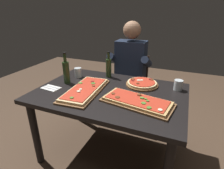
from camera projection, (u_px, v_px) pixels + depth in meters
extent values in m
plane|color=#4C3828|center=(110.00, 151.00, 2.01)|extent=(6.40, 6.40, 0.00)
cube|color=black|center=(110.00, 93.00, 1.72)|extent=(1.40, 0.96, 0.04)
cylinder|color=black|center=(35.00, 133.00, 1.75)|extent=(0.07, 0.07, 0.70)
cylinder|color=black|center=(79.00, 98.00, 2.43)|extent=(0.07, 0.07, 0.70)
cylinder|color=black|center=(176.00, 118.00, 1.99)|extent=(0.07, 0.07, 0.70)
cube|color=brown|center=(137.00, 103.00, 1.49)|extent=(0.62, 0.36, 0.02)
cube|color=tan|center=(137.00, 101.00, 1.49)|extent=(0.58, 0.33, 0.02)
cube|color=red|center=(137.00, 99.00, 1.48)|extent=(0.53, 0.29, 0.01)
cylinder|color=#4C7F2D|center=(146.00, 99.00, 1.48)|extent=(0.02, 0.02, 0.01)
cylinder|color=brown|center=(113.00, 93.00, 1.57)|extent=(0.03, 0.03, 0.00)
cylinder|color=#4C7F2D|center=(142.00, 98.00, 1.49)|extent=(0.03, 0.03, 0.01)
cylinder|color=brown|center=(139.00, 95.00, 1.54)|extent=(0.04, 0.04, 0.01)
cylinder|color=#4C7F2D|center=(148.00, 101.00, 1.45)|extent=(0.03, 0.03, 0.01)
cylinder|color=brown|center=(118.00, 97.00, 1.51)|extent=(0.04, 0.04, 0.00)
cylinder|color=#4C7F2D|center=(149.00, 108.00, 1.35)|extent=(0.04, 0.04, 0.01)
cylinder|color=beige|center=(160.00, 110.00, 1.32)|extent=(0.03, 0.03, 0.01)
cylinder|color=#4C7F2D|center=(144.00, 103.00, 1.41)|extent=(0.04, 0.04, 0.01)
cube|color=brown|center=(85.00, 91.00, 1.70)|extent=(0.32, 0.63, 0.02)
cube|color=#E5C184|center=(85.00, 89.00, 1.70)|extent=(0.28, 0.59, 0.02)
cube|color=red|center=(85.00, 88.00, 1.69)|extent=(0.25, 0.54, 0.01)
cylinder|color=#4C7F2D|center=(81.00, 83.00, 1.79)|extent=(0.04, 0.04, 0.00)
cylinder|color=brown|center=(94.00, 86.00, 1.72)|extent=(0.03, 0.03, 0.00)
cylinder|color=beige|center=(79.00, 91.00, 1.61)|extent=(0.03, 0.03, 0.01)
cylinder|color=maroon|center=(92.00, 81.00, 1.83)|extent=(0.03, 0.03, 0.01)
cylinder|color=beige|center=(80.00, 89.00, 1.65)|extent=(0.03, 0.03, 0.01)
cylinder|color=#4C7F2D|center=(93.00, 83.00, 1.78)|extent=(0.04, 0.04, 0.00)
cylinder|color=#4C7F2D|center=(72.00, 98.00, 1.49)|extent=(0.03, 0.03, 0.01)
cylinder|color=brown|center=(142.00, 85.00, 1.84)|extent=(0.33, 0.33, 0.02)
cylinder|color=#E5C184|center=(142.00, 83.00, 1.84)|extent=(0.30, 0.30, 0.02)
cylinder|color=red|center=(142.00, 82.00, 1.83)|extent=(0.26, 0.26, 0.01)
cylinder|color=brown|center=(151.00, 79.00, 1.88)|extent=(0.04, 0.04, 0.00)
cylinder|color=maroon|center=(150.00, 79.00, 1.89)|extent=(0.03, 0.03, 0.01)
cylinder|color=beige|center=(139.00, 80.00, 1.85)|extent=(0.04, 0.04, 0.01)
cylinder|color=maroon|center=(133.00, 80.00, 1.85)|extent=(0.03, 0.03, 0.01)
cylinder|color=brown|center=(133.00, 79.00, 1.88)|extent=(0.04, 0.04, 0.01)
cylinder|color=brown|center=(138.00, 83.00, 1.78)|extent=(0.03, 0.03, 0.01)
cylinder|color=beige|center=(142.00, 80.00, 1.86)|extent=(0.03, 0.03, 0.00)
cylinder|color=#233819|center=(109.00, 68.00, 2.03)|extent=(0.06, 0.06, 0.21)
cylinder|color=#233819|center=(109.00, 56.00, 1.98)|extent=(0.03, 0.03, 0.07)
cylinder|color=black|center=(109.00, 52.00, 1.96)|extent=(0.03, 0.03, 0.01)
cylinder|color=#233819|center=(66.00, 73.00, 1.86)|extent=(0.07, 0.07, 0.23)
cylinder|color=#233819|center=(65.00, 58.00, 1.80)|extent=(0.03, 0.03, 0.09)
cylinder|color=black|center=(64.00, 53.00, 1.78)|extent=(0.03, 0.03, 0.01)
cylinder|color=silver|center=(178.00, 85.00, 1.73)|extent=(0.08, 0.08, 0.10)
cylinder|color=silver|center=(178.00, 89.00, 1.74)|extent=(0.07, 0.07, 0.03)
cylinder|color=silver|center=(78.00, 72.00, 2.05)|extent=(0.08, 0.08, 0.11)
cylinder|color=silver|center=(78.00, 76.00, 2.06)|extent=(0.06, 0.06, 0.03)
cube|color=white|center=(51.00, 88.00, 1.77)|extent=(0.19, 0.13, 0.01)
cube|color=silver|center=(49.00, 88.00, 1.76)|extent=(0.17, 0.03, 0.00)
cube|color=silver|center=(52.00, 87.00, 1.79)|extent=(0.17, 0.03, 0.00)
cube|color=black|center=(130.00, 89.00, 2.51)|extent=(0.44, 0.44, 0.04)
cube|color=black|center=(134.00, 69.00, 2.59)|extent=(0.40, 0.04, 0.42)
cylinder|color=black|center=(112.00, 107.00, 2.51)|extent=(0.04, 0.04, 0.41)
cylinder|color=black|center=(138.00, 112.00, 2.37)|extent=(0.04, 0.04, 0.41)
cylinder|color=black|center=(121.00, 95.00, 2.83)|extent=(0.04, 0.04, 0.41)
cylinder|color=black|center=(145.00, 100.00, 2.70)|extent=(0.04, 0.04, 0.41)
cylinder|color=#23232D|center=(118.00, 106.00, 2.48)|extent=(0.11, 0.11, 0.45)
cylinder|color=#23232D|center=(132.00, 109.00, 2.41)|extent=(0.11, 0.11, 0.45)
cube|color=#23232D|center=(128.00, 86.00, 2.40)|extent=(0.34, 0.40, 0.12)
cube|color=#1E283D|center=(131.00, 61.00, 2.36)|extent=(0.38, 0.22, 0.52)
sphere|color=#A37556|center=(132.00, 30.00, 2.20)|extent=(0.22, 0.22, 0.22)
cylinder|color=#1E283D|center=(114.00, 58.00, 2.38)|extent=(0.09, 0.31, 0.21)
cylinder|color=#1E283D|center=(147.00, 62.00, 2.23)|extent=(0.09, 0.31, 0.21)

